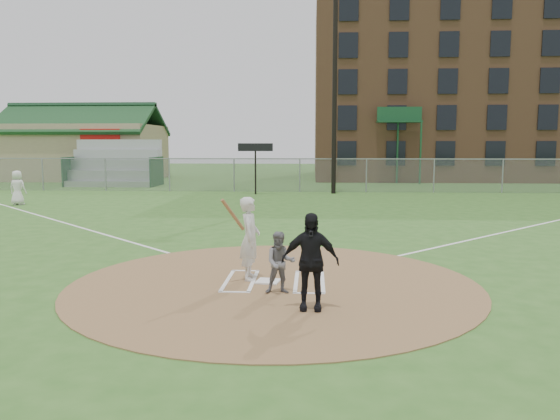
# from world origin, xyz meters

# --- Properties ---
(ground) EXTENTS (140.00, 140.00, 0.00)m
(ground) POSITION_xyz_m (0.00, 0.00, 0.00)
(ground) COLOR #326221
(ground) RESTS_ON ground
(dirt_circle) EXTENTS (8.40, 8.40, 0.02)m
(dirt_circle) POSITION_xyz_m (0.00, 0.00, 0.01)
(dirt_circle) COLOR olive
(dirt_circle) RESTS_ON ground
(home_plate) EXTENTS (0.54, 0.54, 0.03)m
(home_plate) POSITION_xyz_m (-0.13, 0.08, 0.04)
(home_plate) COLOR white
(home_plate) RESTS_ON dirt_circle
(foul_line_first) EXTENTS (17.04, 17.04, 0.01)m
(foul_line_first) POSITION_xyz_m (9.00, 9.00, 0.01)
(foul_line_first) COLOR white
(foul_line_first) RESTS_ON ground
(foul_line_third) EXTENTS (17.04, 17.04, 0.01)m
(foul_line_third) POSITION_xyz_m (-9.00, 9.00, 0.01)
(foul_line_third) COLOR white
(foul_line_third) RESTS_ON ground
(catcher) EXTENTS (0.63, 0.51, 1.20)m
(catcher) POSITION_xyz_m (0.17, -0.76, 0.62)
(catcher) COLOR slate
(catcher) RESTS_ON dirt_circle
(umpire) EXTENTS (1.01, 0.45, 1.69)m
(umpire) POSITION_xyz_m (0.74, -1.75, 0.87)
(umpire) COLOR black
(umpire) RESTS_ON dirt_circle
(ondeck_player) EXTENTS (0.83, 0.57, 1.64)m
(ondeck_player) POSITION_xyz_m (-13.20, 14.02, 0.82)
(ondeck_player) COLOR white
(ondeck_player) RESTS_ON ground
(batters_boxes) EXTENTS (2.08, 1.88, 0.01)m
(batters_boxes) POSITION_xyz_m (0.00, 0.15, 0.03)
(batters_boxes) COLOR white
(batters_boxes) RESTS_ON dirt_circle
(batter_at_plate) EXTENTS (0.74, 0.97, 1.78)m
(batter_at_plate) POSITION_xyz_m (-0.54, 0.30, 0.90)
(batter_at_plate) COLOR silver
(batter_at_plate) RESTS_ON dirt_circle
(outfield_fence) EXTENTS (56.08, 0.08, 2.03)m
(outfield_fence) POSITION_xyz_m (0.00, 22.00, 1.02)
(outfield_fence) COLOR slate
(outfield_fence) RESTS_ON ground
(bleachers) EXTENTS (6.08, 3.20, 3.20)m
(bleachers) POSITION_xyz_m (-13.00, 26.20, 1.59)
(bleachers) COLOR #B7BABF
(bleachers) RESTS_ON ground
(clubhouse) EXTENTS (12.20, 8.71, 6.23)m
(clubhouse) POSITION_xyz_m (-18.00, 32.99, 2.39)
(clubhouse) COLOR tan
(clubhouse) RESTS_ON ground
(brick_warehouse) EXTENTS (30.00, 17.17, 15.00)m
(brick_warehouse) POSITION_xyz_m (16.00, 37.96, 7.50)
(brick_warehouse) COLOR brown
(brick_warehouse) RESTS_ON ground
(light_pole) EXTENTS (1.20, 0.30, 12.22)m
(light_pole) POSITION_xyz_m (2.00, 21.00, 6.61)
(light_pole) COLOR black
(light_pole) RESTS_ON ground
(scoreboard_sign) EXTENTS (2.00, 0.10, 2.93)m
(scoreboard_sign) POSITION_xyz_m (-2.50, 20.20, 2.39)
(scoreboard_sign) COLOR black
(scoreboard_sign) RESTS_ON ground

